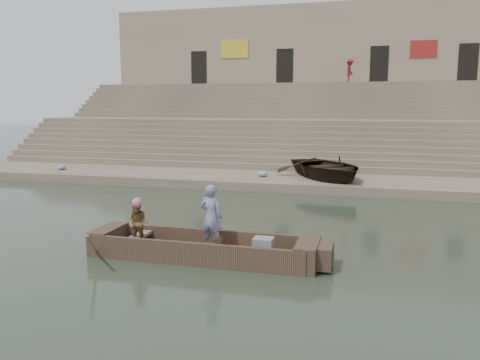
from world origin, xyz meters
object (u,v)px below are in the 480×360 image
at_px(television, 263,246).
at_px(beached_rowboat, 327,167).
at_px(main_rowboat, 203,254).
at_px(standing_man, 211,217).
at_px(rowing_man, 138,223).
at_px(pedestrian, 350,71).

height_order(television, beached_rowboat, beached_rowboat).
relative_size(main_rowboat, beached_rowboat, 1.03).
height_order(standing_man, rowing_man, standing_man).
distance_m(rowing_man, beached_rowboat, 11.82).
relative_size(rowing_man, pedestrian, 0.72).
bearing_deg(main_rowboat, standing_man, 33.71).
bearing_deg(television, standing_man, 174.61).
xyz_separation_m(rowing_man, beached_rowboat, (3.63, 11.25, 0.10)).
bearing_deg(pedestrian, main_rowboat, -173.15).
xyz_separation_m(television, pedestrian, (0.76, 24.58, 5.59)).
xyz_separation_m(standing_man, television, (1.32, -0.12, -0.60)).
xyz_separation_m(rowing_man, pedestrian, (3.90, 24.73, 5.21)).
distance_m(rowing_man, television, 3.17).
distance_m(main_rowboat, television, 1.53).
xyz_separation_m(standing_man, beached_rowboat, (1.80, 10.97, -0.11)).
distance_m(beached_rowboat, pedestrian, 14.42).
height_order(beached_rowboat, pedestrian, pedestrian).
xyz_separation_m(main_rowboat, television, (1.50, -0.00, 0.31)).
bearing_deg(pedestrian, rowing_man, -176.86).
relative_size(main_rowboat, pedestrian, 3.09).
distance_m(main_rowboat, standing_man, 0.93).
height_order(main_rowboat, standing_man, standing_man).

